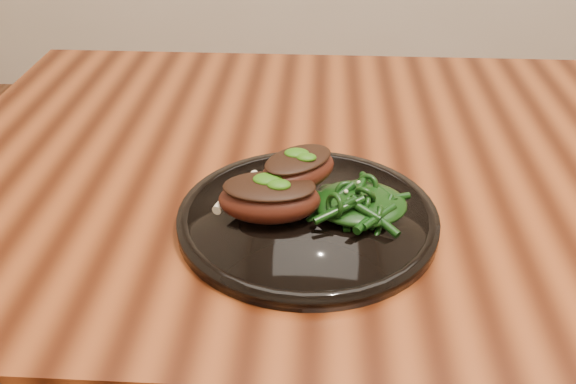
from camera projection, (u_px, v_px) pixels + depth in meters
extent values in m
cube|color=#351206|center=(524.00, 176.00, 0.86)|extent=(1.60, 0.80, 0.04)
cylinder|color=#3A190D|center=(103.00, 236.00, 1.39)|extent=(0.06, 0.06, 0.71)
cylinder|color=black|center=(308.00, 219.00, 0.73)|extent=(0.29, 0.29, 0.02)
torus|color=black|center=(308.00, 217.00, 0.73)|extent=(0.29, 0.29, 0.01)
cylinder|color=black|center=(308.00, 215.00, 0.72)|extent=(0.19, 0.19, 0.00)
ellipsoid|color=#42160C|center=(270.00, 200.00, 0.70)|extent=(0.12, 0.08, 0.04)
ellipsoid|color=black|center=(269.00, 187.00, 0.69)|extent=(0.10, 0.07, 0.01)
cylinder|color=beige|center=(227.00, 198.00, 0.72)|extent=(0.03, 0.06, 0.01)
ellipsoid|color=#184507|center=(269.00, 181.00, 0.69)|extent=(0.03, 0.02, 0.01)
ellipsoid|color=#42160C|center=(298.00, 171.00, 0.73)|extent=(0.11, 0.11, 0.04)
ellipsoid|color=black|center=(298.00, 159.00, 0.72)|extent=(0.10, 0.10, 0.01)
cylinder|color=beige|center=(261.00, 184.00, 0.72)|extent=(0.03, 0.05, 0.01)
ellipsoid|color=#184507|center=(298.00, 155.00, 0.72)|extent=(0.03, 0.02, 0.01)
ellipsoid|color=#184507|center=(279.00, 181.00, 0.78)|extent=(0.07, 0.05, 0.00)
ellipsoid|color=black|center=(360.00, 203.00, 0.72)|extent=(0.11, 0.09, 0.02)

